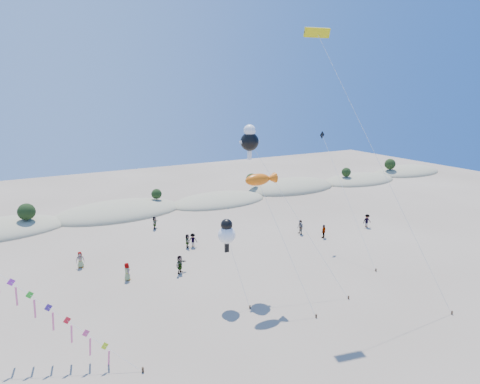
# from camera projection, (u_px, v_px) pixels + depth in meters

# --- Properties ---
(dune_ridge) EXTENTS (145.30, 11.49, 5.57)m
(dune_ridge) POSITION_uv_depth(u_px,v_px,m) (126.00, 212.00, 60.23)
(dune_ridge) COLOR gray
(dune_ridge) RESTS_ON ground
(fish_kite) EXTENTS (3.45, 6.10, 11.02)m
(fish_kite) POSITION_uv_depth(u_px,v_px,m) (261.00, 180.00, 33.39)
(fish_kite) COLOR #3F2D1E
(fish_kite) RESTS_ON ground
(cartoon_kite_low) EXTENTS (1.72, 3.16, 7.32)m
(cartoon_kite_low) POSITION_uv_depth(u_px,v_px,m) (227.00, 233.00, 33.56)
(cartoon_kite_low) COLOR #3F2D1E
(cartoon_kite_low) RESTS_ON ground
(cartoon_kite_high) EXTENTS (6.52, 8.85, 14.79)m
(cartoon_kite_high) POSITION_uv_depth(u_px,v_px,m) (250.00, 140.00, 36.00)
(cartoon_kite_high) COLOR #3F2D1E
(cartoon_kite_high) RESTS_ON ground
(parafoil_kite) EXTENTS (8.67, 9.96, 22.55)m
(parafoil_kite) POSITION_uv_depth(u_px,v_px,m) (320.00, 40.00, 31.80)
(parafoil_kite) COLOR #3F2D1E
(parafoil_kite) RESTS_ON ground
(dark_kite) EXTENTS (1.44, 10.55, 13.20)m
(dark_kite) POSITION_uv_depth(u_px,v_px,m) (338.00, 174.00, 44.66)
(dark_kite) COLOR #3F2D1E
(dark_kite) RESTS_ON ground
(beachgoers) EXTENTS (36.50, 15.83, 1.85)m
(beachgoers) POSITION_uv_depth(u_px,v_px,m) (223.00, 239.00, 46.85)
(beachgoers) COLOR slate
(beachgoers) RESTS_ON ground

